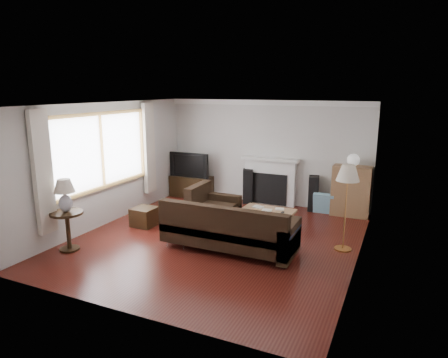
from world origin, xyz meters
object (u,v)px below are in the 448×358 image
at_px(coffee_table, 268,219).
at_px(floor_lamp, 346,208).
at_px(tv_stand, 191,186).
at_px(bookshelf, 351,191).
at_px(side_table, 68,231).
at_px(sectional_sofa, 229,227).

height_order(coffee_table, floor_lamp, floor_lamp).
xyz_separation_m(tv_stand, bookshelf, (3.99, 0.05, 0.29)).
height_order(tv_stand, side_table, side_table).
distance_m(tv_stand, side_table, 4.01).
relative_size(tv_stand, floor_lamp, 0.71).
height_order(sectional_sofa, coffee_table, sectional_sofa).
bearing_deg(sectional_sofa, bookshelf, 59.79).
height_order(tv_stand, coffee_table, tv_stand).
bearing_deg(tv_stand, sectional_sofa, -50.48).
bearing_deg(bookshelf, floor_lamp, -85.60).
distance_m(coffee_table, side_table, 3.76).
height_order(sectional_sofa, side_table, sectional_sofa).
bearing_deg(tv_stand, floor_lamp, -25.78).
bearing_deg(coffee_table, floor_lamp, -15.20).
height_order(bookshelf, sectional_sofa, bookshelf).
bearing_deg(side_table, coffee_table, 41.27).
xyz_separation_m(sectional_sofa, floor_lamp, (1.83, 0.81, 0.35)).
height_order(sectional_sofa, floor_lamp, floor_lamp).
relative_size(bookshelf, coffee_table, 1.08).
distance_m(bookshelf, floor_lamp, 2.07).
distance_m(tv_stand, floor_lamp, 4.64).
relative_size(tv_stand, side_table, 1.56).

